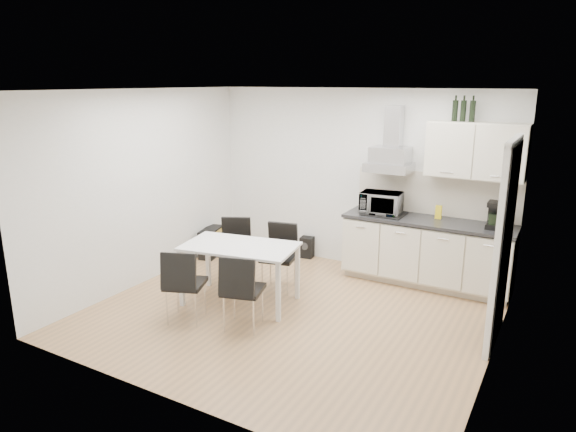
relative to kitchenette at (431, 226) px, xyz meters
name	(u,v)px	position (x,y,z in m)	size (l,w,h in m)	color
ground	(290,313)	(-1.18, -1.73, -0.83)	(4.50, 4.50, 0.00)	tan
wall_back	(357,179)	(-1.18, 0.27, 0.47)	(4.50, 0.10, 2.60)	white
wall_front	(168,260)	(-1.18, -3.73, 0.47)	(4.50, 0.10, 2.60)	white
wall_left	(144,188)	(-3.43, -1.73, 0.47)	(0.10, 4.00, 2.60)	white
wall_right	(502,237)	(1.07, -1.73, 0.47)	(0.10, 4.00, 2.60)	white
ceiling	(290,90)	(-1.18, -1.73, 1.77)	(4.50, 4.50, 0.00)	white
doorway	(503,246)	(1.03, -1.18, 0.22)	(0.08, 1.04, 2.10)	white
kitchenette	(431,226)	(0.00, 0.00, 0.00)	(2.22, 0.64, 2.52)	beige
dining_table	(240,252)	(-1.88, -1.75, -0.16)	(1.48, 1.00, 0.75)	white
chair_far_left	(235,252)	(-2.33, -1.23, -0.39)	(0.44, 0.50, 0.88)	black
chair_far_right	(279,258)	(-1.67, -1.17, -0.39)	(0.44, 0.50, 0.88)	black
chair_near_left	(185,284)	(-2.14, -2.47, -0.39)	(0.44, 0.50, 0.88)	black
chair_near_right	(243,291)	(-1.47, -2.29, -0.39)	(0.44, 0.50, 0.88)	black
guitar_amp	(211,242)	(-3.30, -0.51, -0.61)	(0.36, 0.57, 0.44)	black
floor_speaker	(307,247)	(-1.94, 0.17, -0.67)	(0.20, 0.17, 0.33)	black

